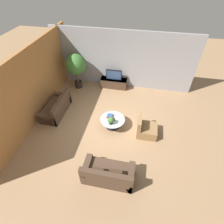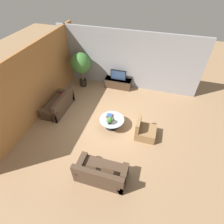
# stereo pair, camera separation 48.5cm
# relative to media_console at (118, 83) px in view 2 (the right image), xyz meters

# --- Properties ---
(ground_plane) EXTENTS (24.00, 24.00, 0.00)m
(ground_plane) POSITION_rel_media_console_xyz_m (0.34, -2.94, -0.27)
(ground_plane) COLOR #9E7A56
(back_wall_stone) EXTENTS (7.40, 0.12, 3.00)m
(back_wall_stone) POSITION_rel_media_console_xyz_m (0.34, 0.32, 1.23)
(back_wall_stone) COLOR #939399
(back_wall_stone) RESTS_ON ground
(side_wall_left) EXTENTS (0.12, 7.40, 3.00)m
(side_wall_left) POSITION_rel_media_console_xyz_m (-2.92, -2.74, 1.23)
(side_wall_left) COLOR #B2753D
(side_wall_left) RESTS_ON ground
(media_console) EXTENTS (1.45, 0.50, 0.51)m
(media_console) POSITION_rel_media_console_xyz_m (0.00, 0.00, 0.00)
(media_console) COLOR #473323
(media_console) RESTS_ON ground
(television) EXTENTS (0.84, 0.13, 0.54)m
(television) POSITION_rel_media_console_xyz_m (0.00, -0.00, 0.51)
(television) COLOR black
(television) RESTS_ON media_console
(coffee_table) EXTENTS (1.04, 1.04, 0.44)m
(coffee_table) POSITION_rel_media_console_xyz_m (0.51, -2.96, 0.04)
(coffee_table) COLOR black
(coffee_table) RESTS_ON ground
(couch_by_wall) EXTENTS (0.84, 1.75, 0.84)m
(couch_by_wall) POSITION_rel_media_console_xyz_m (-2.21, -2.59, 0.02)
(couch_by_wall) COLOR #4C3828
(couch_by_wall) RESTS_ON ground
(couch_near_entry) EXTENTS (1.66, 0.84, 0.84)m
(couch_near_entry) POSITION_rel_media_console_xyz_m (0.84, -5.31, 0.02)
(couch_near_entry) COLOR #4C3828
(couch_near_entry) RESTS_ON ground
(armchair_wicker) EXTENTS (0.80, 0.76, 0.86)m
(armchair_wicker) POSITION_rel_media_console_xyz_m (1.92, -3.09, 0.01)
(armchair_wicker) COLOR olive
(armchair_wicker) RESTS_ON ground
(potted_palm_tall) EXTENTS (1.05, 1.05, 1.90)m
(potted_palm_tall) POSITION_rel_media_console_xyz_m (-1.93, -0.37, 1.05)
(potted_palm_tall) COLOR black
(potted_palm_tall) RESTS_ON ground
(potted_plant_tabletop) EXTENTS (0.25, 0.25, 0.32)m
(potted_plant_tabletop) POSITION_rel_media_console_xyz_m (0.49, -3.22, 0.35)
(potted_plant_tabletop) COLOR black
(potted_plant_tabletop) RESTS_ON coffee_table
(book_stack) EXTENTS (0.26, 0.32, 0.10)m
(book_stack) POSITION_rel_media_console_xyz_m (0.37, -2.85, 0.22)
(book_stack) COLOR gold
(book_stack) RESTS_ON coffee_table
(remote_black) EXTENTS (0.10, 0.16, 0.02)m
(remote_black) POSITION_rel_media_console_xyz_m (0.59, -2.97, 0.18)
(remote_black) COLOR black
(remote_black) RESTS_ON coffee_table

